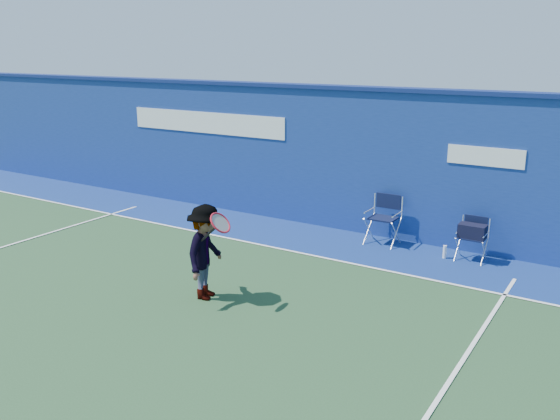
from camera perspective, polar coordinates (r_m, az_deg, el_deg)
The scene contains 8 objects.
ground at distance 9.50m, azimuth -11.69°, elevation -8.86°, with size 80.00×80.00×0.00m, color #244526.
stadium_wall at distance 13.11m, azimuth 3.74°, elevation 5.27°, with size 24.00×0.50×3.08m.
out_of_bounds_strip at distance 12.55m, azimuth 1.24°, elevation -2.45°, with size 24.00×1.80×0.01m, color navy.
court_lines at distance 9.89m, azimuth -9.29°, elevation -7.65°, with size 24.00×12.00×0.01m.
directors_chair_left at distance 12.12m, azimuth 9.85°, elevation -1.81°, with size 0.59×0.53×0.99m.
directors_chair_right at distance 11.56m, azimuth 17.96°, elevation -3.05°, with size 0.49×0.44×0.82m.
water_bottle at distance 11.59m, azimuth 15.57°, elevation -3.91°, with size 0.07×0.07×0.26m, color white.
tennis_player at distance 9.33m, azimuth -7.16°, elevation -4.03°, with size 0.95×1.10×1.52m.
Camera 1 is at (6.10, -6.17, 3.85)m, focal length 38.00 mm.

